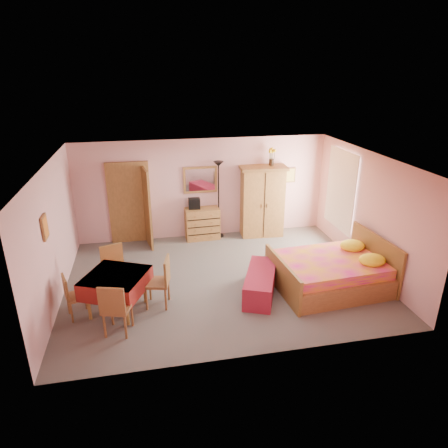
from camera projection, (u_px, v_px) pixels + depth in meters
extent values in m
plane|color=#605A55|center=(222.00, 279.00, 8.59)|extent=(6.50, 6.50, 0.00)
plane|color=brown|center=(222.00, 160.00, 7.64)|extent=(6.50, 6.50, 0.00)
cube|color=#DA9E9F|center=(203.00, 189.00, 10.40)|extent=(6.50, 0.10, 2.60)
cube|color=#DA9E9F|center=(255.00, 284.00, 5.84)|extent=(6.50, 0.10, 2.60)
cube|color=#DA9E9F|center=(53.00, 235.00, 7.51)|extent=(0.10, 5.00, 2.60)
cube|color=#DA9E9F|center=(368.00, 212.00, 8.72)|extent=(0.10, 5.00, 2.60)
cube|color=#9E6B35|center=(130.00, 204.00, 10.12)|extent=(1.06, 0.12, 2.15)
cube|color=white|center=(341.00, 190.00, 9.75)|extent=(0.08, 1.40, 1.95)
cube|color=orange|center=(45.00, 227.00, 6.83)|extent=(0.04, 0.32, 0.42)
cube|color=#D8BF59|center=(290.00, 175.00, 10.71)|extent=(0.30, 0.04, 0.40)
cube|color=#A57138|center=(202.00, 224.00, 10.49)|extent=(0.90, 0.47, 0.83)
cube|color=silver|center=(200.00, 180.00, 10.27)|extent=(0.88, 0.06, 0.69)
cube|color=black|center=(194.00, 203.00, 10.30)|extent=(0.30, 0.23, 0.27)
cube|color=black|center=(219.00, 200.00, 10.40)|extent=(0.34, 0.34, 2.04)
cube|color=#AF793B|center=(262.00, 201.00, 10.54)|extent=(1.24, 0.69, 1.89)
cube|color=yellow|center=(272.00, 157.00, 10.22)|extent=(0.20, 0.20, 0.46)
cube|color=#DD1589|center=(330.00, 264.00, 8.13)|extent=(2.31, 1.88, 1.02)
cube|color=maroon|center=(260.00, 283.00, 7.96)|extent=(1.04, 1.54, 0.48)
cube|color=maroon|center=(117.00, 293.00, 7.35)|extent=(1.36, 1.36, 0.75)
cube|color=brown|center=(117.00, 307.00, 6.71)|extent=(0.55, 0.55, 0.98)
cube|color=#AB7A3A|center=(116.00, 271.00, 7.88)|extent=(0.57, 0.57, 0.99)
cube|color=#A56837|center=(77.00, 296.00, 7.18)|extent=(0.49, 0.49, 0.85)
cube|color=brown|center=(157.00, 282.00, 7.49)|extent=(0.53, 0.53, 0.98)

